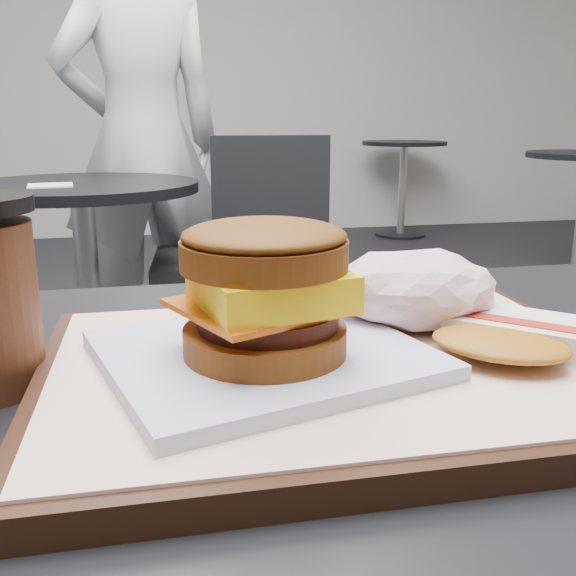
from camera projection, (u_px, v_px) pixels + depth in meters
The scene contains 9 objects.
serving_tray at pixel (337, 370), 0.42m from camera, with size 0.38×0.28×0.02m.
breakfast_sandwich at pixel (265, 306), 0.39m from camera, with size 0.23×0.22×0.09m.
hash_brown at pixel (510, 336), 0.42m from camera, with size 0.13×0.13×0.02m.
crumpled_wrapper at pixel (414, 289), 0.47m from camera, with size 0.12×0.10×0.06m, color white, non-canonical shape.
neighbor_table at pixel (86, 248), 1.96m from camera, with size 0.70×0.70×0.75m.
napkin at pixel (50, 185), 1.81m from camera, with size 0.12×0.12×0.00m, color white.
neighbor_chair at pixel (236, 247), 2.19m from camera, with size 0.62×0.45×0.88m.
patron at pixel (143, 142), 2.35m from camera, with size 0.62×0.41×1.70m, color silver.
bg_table_far at pixel (403, 165), 5.07m from camera, with size 0.66×0.66×0.75m.
Camera 1 is at (-0.13, -0.36, 0.94)m, focal length 40.00 mm.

